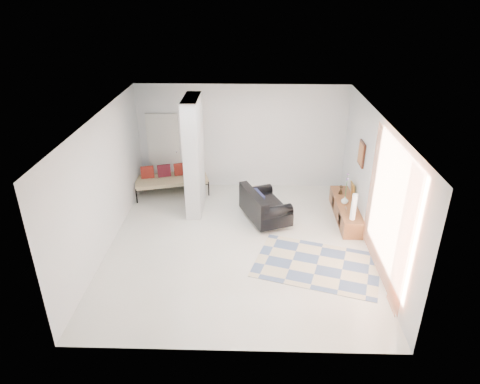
{
  "coord_description": "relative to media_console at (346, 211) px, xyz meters",
  "views": [
    {
      "loc": [
        0.26,
        -7.82,
        5.08
      ],
      "look_at": [
        0.02,
        0.6,
        0.95
      ],
      "focal_mm": 32.0,
      "sensor_mm": 36.0,
      "label": 1
    }
  ],
  "objects": [
    {
      "name": "hallway_door",
      "position": [
        -4.62,
        1.76,
        0.82
      ],
      "size": [
        0.85,
        0.06,
        2.04
      ],
      "primitive_type": "cube",
      "color": "silver",
      "rests_on": "floor"
    },
    {
      "name": "wall_back",
      "position": [
        -2.52,
        1.8,
        1.2
      ],
      "size": [
        6.0,
        0.0,
        6.0
      ],
      "primitive_type": "plane",
      "rotation": [
        1.57,
        0.0,
        0.0
      ],
      "color": "silver",
      "rests_on": "ground"
    },
    {
      "name": "media_console",
      "position": [
        0.0,
        0.0,
        0.0
      ],
      "size": [
        0.45,
        1.95,
        0.8
      ],
      "color": "brown",
      "rests_on": "floor"
    },
    {
      "name": "vase",
      "position": [
        -0.05,
        -0.01,
        0.28
      ],
      "size": [
        0.18,
        0.18,
        0.18
      ],
      "primitive_type": "imported",
      "rotation": [
        0.0,
        0.0,
        0.06
      ],
      "color": "silver",
      "rests_on": "media_console"
    },
    {
      "name": "cylinder_lamp",
      "position": [
        -0.02,
        -0.75,
        0.5
      ],
      "size": [
        0.11,
        0.11,
        0.61
      ],
      "primitive_type": "cylinder",
      "color": "white",
      "rests_on": "media_console"
    },
    {
      "name": "area_rug",
      "position": [
        -0.92,
        -1.93,
        -0.2
      ],
      "size": [
        2.77,
        2.24,
        0.01
      ],
      "primitive_type": "cube",
      "rotation": [
        0.0,
        0.0,
        -0.3
      ],
      "color": "#C4B796",
      "rests_on": "floor"
    },
    {
      "name": "loveseat",
      "position": [
        -1.97,
        -0.14,
        0.16
      ],
      "size": [
        1.26,
        1.58,
        0.76
      ],
      "rotation": [
        0.0,
        0.0,
        0.39
      ],
      "color": "silver",
      "rests_on": "floor"
    },
    {
      "name": "daybed",
      "position": [
        -4.41,
        1.27,
        0.21
      ],
      "size": [
        2.04,
        1.27,
        0.77
      ],
      "rotation": [
        0.0,
        0.0,
        0.26
      ],
      "color": "black",
      "rests_on": "floor"
    },
    {
      "name": "partition_column",
      "position": [
        -3.62,
        0.4,
        1.2
      ],
      "size": [
        0.35,
        1.2,
        2.8
      ],
      "primitive_type": "cube",
      "color": "silver",
      "rests_on": "floor"
    },
    {
      "name": "curtain",
      "position": [
        0.15,
        -2.35,
        1.25
      ],
      "size": [
        0.0,
        2.55,
        2.55
      ],
      "primitive_type": "plane",
      "rotation": [
        1.57,
        0.0,
        1.57
      ],
      "color": "orange",
      "rests_on": "wall_right"
    },
    {
      "name": "wall_right",
      "position": [
        0.23,
        -1.2,
        1.2
      ],
      "size": [
        0.0,
        6.0,
        6.0
      ],
      "primitive_type": "plane",
      "rotation": [
        1.57,
        0.0,
        -1.57
      ],
      "color": "silver",
      "rests_on": "ground"
    },
    {
      "name": "ceiling",
      "position": [
        -2.52,
        -1.2,
        2.6
      ],
      "size": [
        6.0,
        6.0,
        0.0
      ],
      "primitive_type": "plane",
      "rotation": [
        3.14,
        0.0,
        0.0
      ],
      "color": "white",
      "rests_on": "wall_back"
    },
    {
      "name": "wall_left",
      "position": [
        -5.27,
        -1.2,
        1.2
      ],
      "size": [
        0.0,
        6.0,
        6.0
      ],
      "primitive_type": "plane",
      "rotation": [
        1.57,
        0.0,
        1.57
      ],
      "color": "silver",
      "rests_on": "ground"
    },
    {
      "name": "bronze_figurine",
      "position": [
        -0.05,
        0.51,
        0.31
      ],
      "size": [
        0.12,
        0.12,
        0.22
      ],
      "primitive_type": null,
      "rotation": [
        0.0,
        0.0,
        0.1
      ],
      "color": "black",
      "rests_on": "media_console"
    },
    {
      "name": "floor",
      "position": [
        -2.52,
        -1.2,
        -0.2
      ],
      "size": [
        6.0,
        6.0,
        0.0
      ],
      "primitive_type": "plane",
      "color": "beige",
      "rests_on": "ground"
    },
    {
      "name": "wall_art",
      "position": [
        0.2,
        -0.0,
        1.45
      ],
      "size": [
        0.04,
        0.45,
        0.55
      ],
      "primitive_type": "cube",
      "color": "#3E1B10",
      "rests_on": "wall_right"
    },
    {
      "name": "wall_front",
      "position": [
        -2.52,
        -4.2,
        1.2
      ],
      "size": [
        6.0,
        0.0,
        6.0
      ],
      "primitive_type": "plane",
      "rotation": [
        -1.57,
        0.0,
        0.0
      ],
      "color": "silver",
      "rests_on": "ground"
    }
  ]
}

